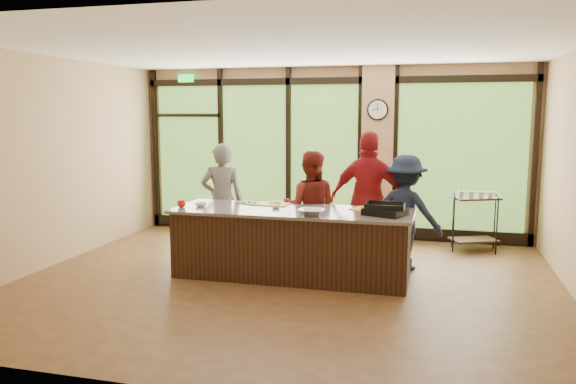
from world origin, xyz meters
The scene contains 24 objects.
floor centered at (0.00, 0.00, 0.00)m, with size 7.00×7.00×0.00m, color #52321D.
ceiling centered at (0.00, 0.00, 3.00)m, with size 7.00×7.00×0.00m, color white.
back_wall centered at (0.00, 3.00, 1.50)m, with size 7.00×7.00×0.00m, color tan.
left_wall centered at (-3.50, 0.00, 1.50)m, with size 6.00×6.00×0.00m, color tan.
window_wall centered at (0.16, 2.95, 1.39)m, with size 6.90×0.12×3.00m.
island_base centered at (0.00, 0.30, 0.44)m, with size 3.10×1.00×0.88m, color black.
countertop centered at (0.00, 0.30, 0.90)m, with size 3.20×1.10×0.04m, color slate.
wall_clock centered at (0.85, 2.87, 2.25)m, with size 0.36×0.04×0.36m.
cook_left centered at (-1.29, 1.04, 0.87)m, with size 0.64×0.42×1.75m, color slate.
cook_midleft centered at (0.09, 1.03, 0.83)m, with size 0.81×0.63×1.66m, color maroon.
cook_midright centered at (0.94, 1.11, 0.97)m, with size 1.14×0.47×1.94m, color maroon.
cook_right centered at (1.45, 1.05, 0.81)m, with size 1.05×0.60×1.62m, color #171D32.
roasting_pan centered at (1.24, 0.20, 0.96)m, with size 0.48×0.38×0.09m, color black.
mixing_bowl centered at (0.35, -0.05, 0.96)m, with size 0.33×0.33×0.08m, color silver.
cutting_board_left centered at (-0.71, 0.66, 0.93)m, with size 0.36×0.27×0.01m, color #49802E.
cutting_board_center centered at (-0.35, 0.62, 0.93)m, with size 0.41×0.30×0.01m, color yellow.
cutting_board_right centered at (0.99, 0.55, 0.93)m, with size 0.43×0.32×0.01m, color yellow.
prep_bowl_near centered at (-1.28, 0.22, 0.95)m, with size 0.16×0.16×0.05m, color white.
prep_bowl_mid centered at (-0.24, 0.35, 0.94)m, with size 0.12×0.12×0.04m, color white.
prep_bowl_far centered at (-0.33, 0.74, 0.94)m, with size 0.14×0.14×0.03m, color white.
red_ramekin centered at (-1.50, 0.07, 0.97)m, with size 0.12×0.12×0.09m, color red.
flower_stand centered at (-1.80, 2.16, 0.36)m, with size 0.36×0.36×0.72m, color black.
flower_vase centered at (-1.80, 2.16, 0.86)m, with size 0.26×0.26×0.28m, color olive.
bar_cart centered at (2.47, 2.41, 0.58)m, with size 0.81×0.65×0.97m.
Camera 1 is at (1.84, -6.86, 2.21)m, focal length 35.00 mm.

